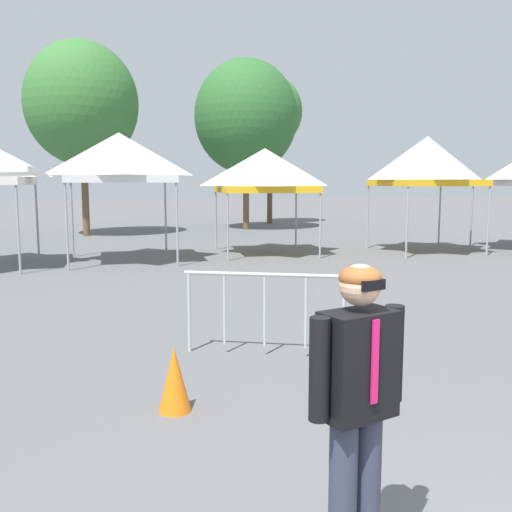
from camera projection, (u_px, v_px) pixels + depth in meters
name	position (u px, v px, depth m)	size (l,w,h in m)	color
canopy_tent_behind_center	(119.00, 158.00, 15.54)	(3.01, 3.01, 3.54)	#9E9EA3
canopy_tent_right_of_center	(265.00, 170.00, 17.25)	(2.91, 2.91, 3.21)	#9E9EA3
canopy_tent_far_right	(427.00, 161.00, 17.71)	(2.85, 2.85, 3.61)	#9E9EA3
person_foreground	(357.00, 397.00, 3.15)	(0.62, 0.36, 1.78)	#33384C
tree_behind_tents_center	(270.00, 112.00, 29.43)	(3.34, 3.34, 7.66)	brown
tree_behind_tents_left	(246.00, 117.00, 25.86)	(4.70, 4.70, 7.74)	brown
tree_behind_tents_right	(82.00, 104.00, 22.65)	(4.47, 4.47, 7.77)	brown
crowd_barrier_by_lift	(265.00, 298.00, 7.22)	(1.97, 0.83, 1.08)	#B7BABF
traffic_cone_lot_center	(174.00, 379.00, 5.49)	(0.32, 0.32, 0.64)	orange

